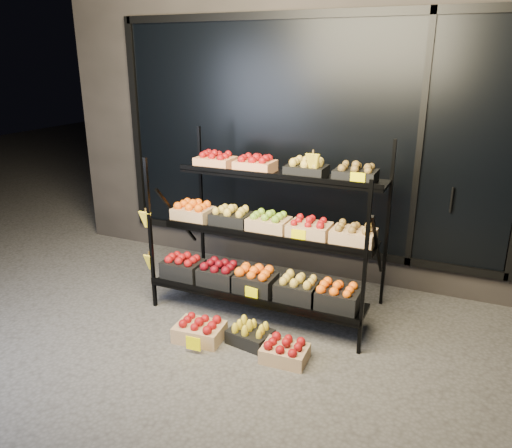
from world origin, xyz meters
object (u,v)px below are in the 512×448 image
at_px(display_rack, 266,233).
at_px(floor_crate_left, 200,329).
at_px(floor_crate_midright, 285,351).
at_px(floor_crate_midleft, 250,334).

distance_m(display_rack, floor_crate_left, 1.08).
xyz_separation_m(floor_crate_left, floor_crate_midright, (0.80, 0.00, -0.01)).
bearing_deg(floor_crate_left, display_rack, 64.18).
bearing_deg(floor_crate_left, floor_crate_midright, -4.74).
distance_m(display_rack, floor_crate_midright, 1.16).
relative_size(floor_crate_left, floor_crate_midright, 1.16).
bearing_deg(floor_crate_midright, floor_crate_left, 177.95).
distance_m(floor_crate_left, floor_crate_midleft, 0.45).
bearing_deg(display_rack, floor_crate_midright, -56.79).
height_order(display_rack, floor_crate_midleft, display_rack).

